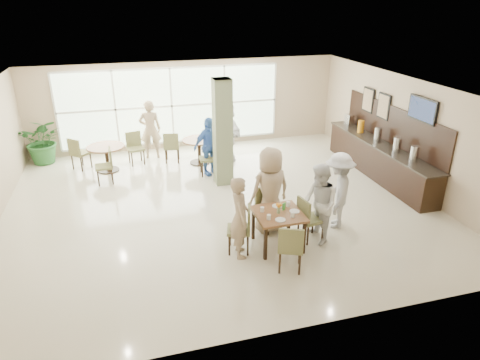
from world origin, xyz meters
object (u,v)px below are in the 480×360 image
object	(u,v)px
round_table_left	(106,152)
teen_far	(270,190)
teen_right	(319,204)
adult_standing	(150,129)
main_table	(278,217)
teen_left	(240,217)
round_table_right	(199,146)
buffet_counter	(380,157)
potted_plant	(43,141)
adult_a	(209,146)
adult_b	(226,131)
teen_standing	(338,191)

from	to	relation	value
round_table_left	teen_far	world-z (taller)	teen_far
teen_right	adult_standing	size ratio (longest dim) A/B	0.93
main_table	teen_left	world-z (taller)	teen_left
round_table_right	buffet_counter	bearing A→B (deg)	-26.42
round_table_left	adult_standing	size ratio (longest dim) A/B	0.59
potted_plant	teen_far	distance (m)	7.64
teen_far	adult_a	distance (m)	3.47
adult_standing	adult_b	bearing A→B (deg)	162.94
teen_far	teen_standing	bearing A→B (deg)	159.63
round_table_right	teen_far	size ratio (longest dim) A/B	0.54
teen_left	teen_right	distance (m)	1.67
buffet_counter	teen_right	xyz separation A→B (m)	(-3.13, -2.73, 0.29)
main_table	round_table_right	xyz separation A→B (m)	(-0.66, 5.01, -0.10)
round_table_left	potted_plant	xyz separation A→B (m)	(-1.81, 1.17, 0.13)
buffet_counter	teen_standing	world-z (taller)	buffet_counter
teen_left	adult_a	size ratio (longest dim) A/B	1.00
teen_standing	adult_standing	world-z (taller)	adult_standing
main_table	round_table_right	world-z (taller)	same
round_table_left	adult_b	world-z (taller)	adult_b
buffet_counter	potted_plant	xyz separation A→B (m)	(-9.12, 3.58, 0.15)
main_table	potted_plant	xyz separation A→B (m)	(-5.13, 6.28, 0.05)
teen_left	adult_b	bearing A→B (deg)	-5.73
teen_left	adult_b	size ratio (longest dim) A/B	0.89
main_table	teen_right	world-z (taller)	teen_right
teen_right	adult_a	xyz separation A→B (m)	(-1.40, 4.13, -0.02)
round_table_right	adult_b	world-z (taller)	adult_b
round_table_left	adult_a	xyz separation A→B (m)	(2.77, -1.02, 0.26)
potted_plant	teen_left	size ratio (longest dim) A/B	0.85
round_table_right	adult_standing	bearing A→B (deg)	146.91
teen_right	adult_b	distance (m)	5.13
main_table	adult_a	size ratio (longest dim) A/B	0.57
round_table_right	adult_a	xyz separation A→B (m)	(0.11, -0.91, 0.27)
round_table_left	teen_far	size ratio (longest dim) A/B	0.57
teen_left	potted_plant	bearing A→B (deg)	39.39
teen_far	adult_standing	bearing A→B (deg)	-79.65
buffet_counter	adult_b	bearing A→B (deg)	148.18
round_table_left	teen_left	world-z (taller)	teen_left
buffet_counter	teen_standing	size ratio (longest dim) A/B	2.78
adult_b	round_table_right	bearing A→B (deg)	-108.32
round_table_left	adult_b	distance (m)	3.53
round_table_right	teen_far	xyz separation A→B (m)	(0.72, -4.33, 0.38)
adult_a	adult_b	size ratio (longest dim) A/B	0.90
teen_left	adult_b	distance (m)	5.25
teen_left	teen_right	world-z (taller)	teen_right
teen_standing	adult_b	xyz separation A→B (m)	(-1.33, 4.61, 0.07)
round_table_right	adult_b	distance (m)	0.92
round_table_right	adult_b	size ratio (longest dim) A/B	0.55
potted_plant	adult_a	bearing A→B (deg)	-25.53
buffet_counter	teen_far	distance (m)	4.44
teen_far	teen_right	xyz separation A→B (m)	(0.80, -0.71, -0.10)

